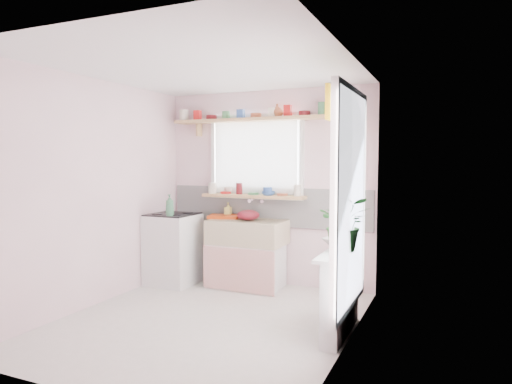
% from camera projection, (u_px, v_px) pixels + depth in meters
% --- Properties ---
extents(room, '(3.20, 3.20, 3.20)m').
position_uv_depth(room, '(298.00, 182.00, 4.98)').
color(room, silver).
rests_on(room, ground).
extents(sink_unit, '(0.95, 0.65, 1.11)m').
position_uv_depth(sink_unit, '(247.00, 253.00, 5.76)').
color(sink_unit, white).
rests_on(sink_unit, ground).
extents(cooker, '(0.58, 0.58, 0.93)m').
position_uv_depth(cooker, '(173.00, 248.00, 5.92)').
color(cooker, white).
rests_on(cooker, ground).
extents(radiator_ledge, '(0.22, 0.95, 0.78)m').
position_uv_depth(radiator_ledge, '(341.00, 292.00, 4.19)').
color(radiator_ledge, white).
rests_on(radiator_ledge, ground).
extents(windowsill, '(1.40, 0.22, 0.04)m').
position_uv_depth(windowsill, '(253.00, 196.00, 5.88)').
color(windowsill, tan).
rests_on(windowsill, room).
extents(pine_shelf, '(2.52, 0.24, 0.04)m').
position_uv_depth(pine_shelf, '(264.00, 119.00, 5.75)').
color(pine_shelf, tan).
rests_on(pine_shelf, room).
extents(shelf_crockery, '(2.47, 0.11, 0.12)m').
position_uv_depth(shelf_crockery, '(261.00, 114.00, 5.76)').
color(shelf_crockery, silver).
rests_on(shelf_crockery, pine_shelf).
extents(sill_crockery, '(1.35, 0.11, 0.12)m').
position_uv_depth(sill_crockery, '(252.00, 190.00, 5.88)').
color(sill_crockery, silver).
rests_on(sill_crockery, windowsill).
extents(dish_tray, '(0.46, 0.39, 0.04)m').
position_uv_depth(dish_tray, '(224.00, 216.00, 5.96)').
color(dish_tray, '#CC4212').
rests_on(dish_tray, sink_unit).
extents(colander, '(0.33, 0.33, 0.13)m').
position_uv_depth(colander, '(248.00, 215.00, 5.73)').
color(colander, '#5D101A').
rests_on(colander, sink_unit).
extents(jade_plant, '(0.52, 0.47, 0.51)m').
position_uv_depth(jade_plant, '(345.00, 224.00, 4.14)').
color(jade_plant, '#255C25').
rests_on(jade_plant, radiator_ledge).
extents(fruit_bowl, '(0.37, 0.37, 0.07)m').
position_uv_depth(fruit_bowl, '(339.00, 242.00, 4.45)').
color(fruit_bowl, silver).
rests_on(fruit_bowl, radiator_ledge).
extents(herb_pot, '(0.12, 0.08, 0.22)m').
position_uv_depth(herb_pot, '(342.00, 242.00, 4.02)').
color(herb_pot, '#305923').
rests_on(herb_pot, radiator_ledge).
extents(soap_bottle_sink, '(0.10, 0.11, 0.19)m').
position_uv_depth(soap_bottle_sink, '(228.00, 210.00, 6.07)').
color(soap_bottle_sink, '#E8DD67').
rests_on(soap_bottle_sink, sink_unit).
extents(sill_cup, '(0.14, 0.14, 0.09)m').
position_uv_depth(sill_cup, '(229.00, 190.00, 6.09)').
color(sill_cup, beige).
rests_on(sill_cup, windowsill).
extents(sill_bowl, '(0.21, 0.21, 0.05)m').
position_uv_depth(sill_bowl, '(268.00, 193.00, 5.75)').
color(sill_bowl, '#2F5599').
rests_on(sill_bowl, windowsill).
extents(shelf_vase, '(0.22, 0.22, 0.17)m').
position_uv_depth(shelf_vase, '(277.00, 111.00, 5.73)').
color(shelf_vase, '#A25532').
rests_on(shelf_vase, pine_shelf).
extents(cooker_bottle, '(0.12, 0.12, 0.27)m').
position_uv_depth(cooker_bottle, '(170.00, 205.00, 5.64)').
color(cooker_bottle, '#3F7E55').
rests_on(cooker_bottle, cooker).
extents(fruit, '(0.20, 0.14, 0.10)m').
position_uv_depth(fruit, '(340.00, 236.00, 4.45)').
color(fruit, '#E95C13').
rests_on(fruit, fruit_bowl).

